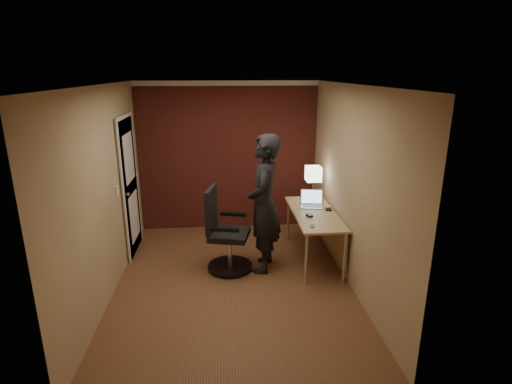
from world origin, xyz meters
TOP-DOWN VIEW (x-y plane):
  - room at (-0.27, 1.54)m, footprint 4.00×4.00m
  - desk at (1.25, 0.54)m, footprint 0.60×1.50m
  - desk_lamp at (1.27, 1.07)m, footprint 0.22×0.22m
  - laptop at (1.20, 0.83)m, footprint 0.37×0.31m
  - mouse at (1.07, 0.38)m, footprint 0.09×0.11m
  - phone at (1.03, 0.02)m, footprint 0.09×0.13m
  - wallet at (1.40, 0.61)m, footprint 0.11×0.12m
  - office_chair at (-0.10, 0.36)m, footprint 0.63×0.70m
  - person at (0.44, 0.34)m, footprint 0.60×0.77m

SIDE VIEW (x-z plane):
  - office_chair at x=-0.10m, z-range -0.07..1.07m
  - desk at x=1.25m, z-range 0.24..0.97m
  - phone at x=1.03m, z-range 0.73..0.74m
  - wallet at x=1.40m, z-range 0.73..0.75m
  - mouse at x=1.07m, z-range 0.73..0.76m
  - laptop at x=1.20m, z-range 0.68..0.91m
  - person at x=0.44m, z-range 0.00..1.88m
  - desk_lamp at x=1.27m, z-range 0.88..1.41m
  - room at x=-0.27m, z-range -0.63..3.37m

